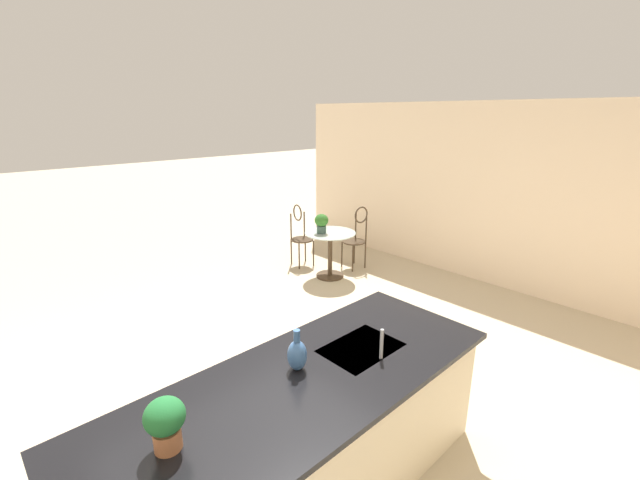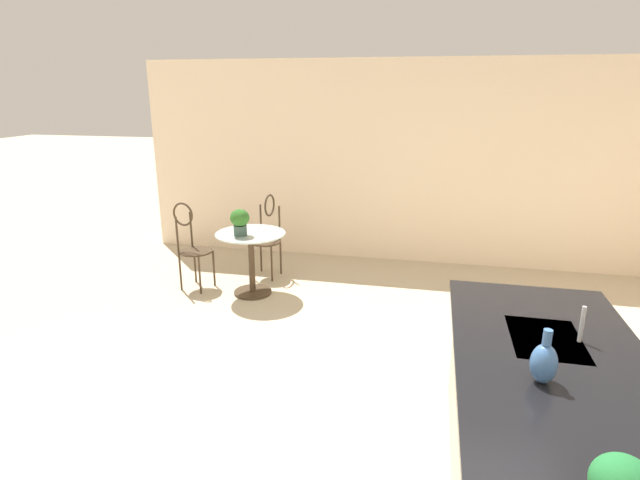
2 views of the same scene
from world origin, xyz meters
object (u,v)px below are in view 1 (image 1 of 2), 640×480
Objects in this scene: chair_near_window at (357,235)px; potted_plant_on_table at (322,222)px; vase_on_counter at (297,354)px; bistro_table at (330,250)px; chair_by_island at (300,232)px; potted_plant_counter_far at (165,421)px.

chair_near_window is 0.83m from potted_plant_on_table.
potted_plant_on_table is 3.81m from vase_on_counter.
potted_plant_on_table is at bearing -31.47° from bistro_table.
potted_plant_counter_far is at bearing 41.94° from chair_by_island.
bistro_table is 0.77× the size of chair_near_window.
bistro_table is 2.78× the size of vase_on_counter.
chair_by_island is 3.66× the size of potted_plant_counter_far.
vase_on_counter reaches higher than bistro_table.
potted_plant_on_table is (0.76, -0.06, 0.34)m from chair_near_window.
bistro_table is 2.81× the size of potted_plant_counter_far.
chair_near_window is 0.96m from chair_by_island.
bistro_table is at bearing -137.88° from vase_on_counter.
vase_on_counter reaches higher than chair_by_island.
chair_by_island is at bearing -138.06° from potted_plant_counter_far.
bistro_table is 0.77× the size of chair_by_island.
potted_plant_counter_far is at bearing 36.78° from potted_plant_on_table.
chair_by_island and potted_plant_on_table have the same top height.
vase_on_counter is at bearing 44.14° from potted_plant_on_table.
potted_plant_counter_far reaches higher than bistro_table.
chair_near_window is 3.66× the size of potted_plant_counter_far.
vase_on_counter is at bearing 49.16° from chair_by_island.
potted_plant_counter_far is at bearing 31.18° from chair_near_window.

